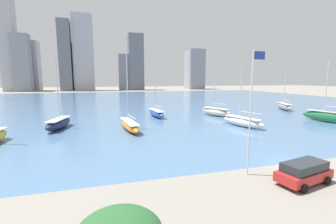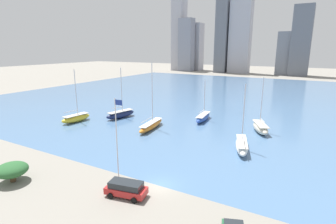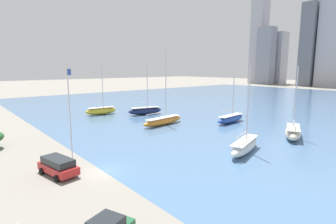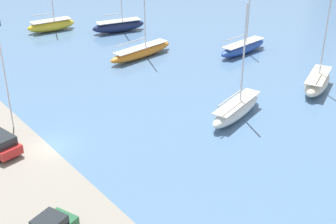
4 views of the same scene
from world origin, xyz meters
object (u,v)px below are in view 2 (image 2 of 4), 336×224
(sailboat_blue, at_px, (203,117))
(parked_suv_red, at_px, (126,188))
(sailboat_cream, at_px, (260,127))
(flag_pole, at_px, (117,137))
(sailboat_yellow, at_px, (76,118))
(sailboat_navy, at_px, (121,114))
(sailboat_white, at_px, (242,145))
(sailboat_orange, at_px, (151,125))

(sailboat_blue, relative_size, parked_suv_red, 1.88)
(sailboat_cream, bearing_deg, sailboat_blue, 144.91)
(flag_pole, bearing_deg, sailboat_cream, 67.52)
(sailboat_blue, height_order, parked_suv_red, sailboat_blue)
(flag_pole, distance_m, sailboat_yellow, 33.53)
(sailboat_yellow, bearing_deg, sailboat_blue, 37.05)
(sailboat_cream, xyz_separation_m, parked_suv_red, (-9.51, -34.27, 0.01))
(sailboat_navy, bearing_deg, sailboat_blue, 35.09)
(sailboat_navy, relative_size, sailboat_cream, 1.10)
(flag_pole, xyz_separation_m, sailboat_white, (12.10, 19.00, -5.24))
(flag_pole, xyz_separation_m, sailboat_orange, (-8.77, 21.79, -5.30))
(sailboat_yellow, distance_m, parked_suv_red, 37.60)
(sailboat_white, bearing_deg, sailboat_orange, 155.85)
(flag_pole, relative_size, sailboat_white, 0.97)
(sailboat_blue, distance_m, parked_suv_red, 37.15)
(sailboat_cream, bearing_deg, flag_pole, -137.29)
(flag_pole, distance_m, sailboat_navy, 33.73)
(sailboat_navy, xyz_separation_m, sailboat_white, (33.00, -6.96, -0.05))
(sailboat_white, bearing_deg, sailboat_blue, 115.04)
(sailboat_navy, distance_m, sailboat_yellow, 10.95)
(sailboat_navy, relative_size, sailboat_orange, 0.87)
(parked_suv_red, bearing_deg, sailboat_blue, 176.22)
(flag_pole, bearing_deg, parked_suv_red, -39.08)
(flag_pole, bearing_deg, sailboat_yellow, 147.80)
(sailboat_yellow, height_order, parked_suv_red, sailboat_yellow)
(sailboat_orange, relative_size, parked_suv_red, 2.76)
(sailboat_yellow, height_order, sailboat_orange, sailboat_orange)
(flag_pole, xyz_separation_m, sailboat_navy, (-20.90, 25.96, -5.19))
(flag_pole, distance_m, sailboat_white, 23.13)
(sailboat_yellow, xyz_separation_m, sailboat_cream, (41.04, 13.78, 0.03))
(sailboat_cream, relative_size, sailboat_orange, 0.80)
(sailboat_white, relative_size, parked_suv_red, 2.20)
(sailboat_yellow, xyz_separation_m, sailboat_orange, (19.26, 4.14, -0.10))
(sailboat_navy, distance_m, parked_suv_red, 37.74)
(flag_pole, bearing_deg, sailboat_orange, 111.93)
(sailboat_orange, distance_m, sailboat_white, 21.06)
(sailboat_navy, distance_m, sailboat_orange, 12.82)
(sailboat_navy, distance_m, sailboat_white, 33.73)
(sailboat_navy, xyz_separation_m, sailboat_cream, (33.91, 5.48, 0.02))
(flag_pole, xyz_separation_m, parked_suv_red, (3.50, -2.84, -5.16))
(sailboat_orange, xyz_separation_m, sailboat_white, (20.88, -2.79, 0.06))
(sailboat_blue, distance_m, sailboat_white, 20.07)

